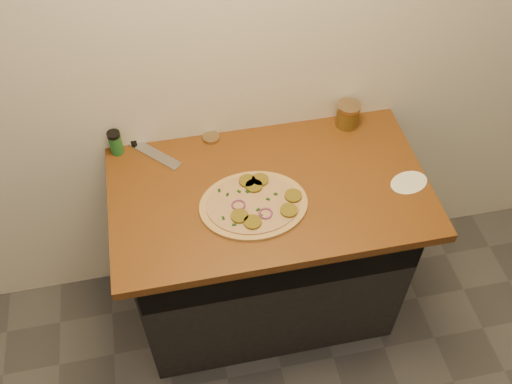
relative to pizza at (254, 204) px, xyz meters
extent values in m
cube|color=silver|center=(0.07, 0.41, 0.44)|extent=(4.00, 0.02, 2.70)
cube|color=black|center=(0.07, 0.11, -0.48)|extent=(1.10, 0.60, 0.86)
cube|color=brown|center=(0.07, 0.08, -0.03)|extent=(1.20, 0.70, 0.04)
cylinder|color=tan|center=(0.00, 0.00, 0.00)|extent=(0.39, 0.39, 0.01)
cylinder|color=#D2C48A|center=(0.00, 0.00, 0.01)|extent=(0.34, 0.34, 0.01)
cylinder|color=brown|center=(0.04, 0.10, 0.01)|extent=(0.06, 0.06, 0.01)
cylinder|color=brown|center=(0.01, 0.08, 0.01)|extent=(0.06, 0.06, 0.01)
cylinder|color=brown|center=(-0.06, -0.05, 0.01)|extent=(0.06, 0.06, 0.01)
cylinder|color=brown|center=(0.15, 0.00, 0.01)|extent=(0.06, 0.06, 0.01)
cylinder|color=brown|center=(0.11, -0.06, 0.01)|extent=(0.06, 0.06, 0.01)
cylinder|color=brown|center=(-0.02, -0.09, 0.01)|extent=(0.06, 0.06, 0.01)
cylinder|color=brown|center=(-0.01, 0.10, 0.01)|extent=(0.06, 0.06, 0.01)
torus|color=#782D66|center=(0.03, -0.06, 0.01)|extent=(0.05, 0.05, 0.01)
torus|color=#782D66|center=(-0.06, 0.00, 0.01)|extent=(0.05, 0.05, 0.01)
cube|color=black|center=(-0.02, 0.06, 0.01)|extent=(0.02, 0.02, 0.00)
cube|color=black|center=(-0.05, 0.06, 0.01)|extent=(0.02, 0.02, 0.00)
cube|color=black|center=(-0.06, -0.03, 0.01)|extent=(0.02, 0.02, 0.00)
cube|color=black|center=(0.08, 0.02, 0.01)|extent=(0.02, 0.01, 0.00)
cube|color=black|center=(0.01, -0.06, 0.01)|extent=(0.02, 0.02, 0.00)
cube|color=black|center=(0.05, 0.00, 0.01)|extent=(0.02, 0.02, 0.00)
cube|color=black|center=(-0.12, 0.08, 0.01)|extent=(0.01, 0.01, 0.00)
cube|color=black|center=(-0.12, -0.05, 0.01)|extent=(0.01, 0.02, 0.00)
cube|color=black|center=(0.01, -0.04, 0.01)|extent=(0.02, 0.02, 0.00)
cube|color=black|center=(-0.09, -0.09, 0.01)|extent=(0.02, 0.01, 0.00)
cube|color=black|center=(-0.09, 0.06, 0.01)|extent=(0.01, 0.02, 0.00)
cube|color=#B7BAC1|center=(-0.33, 0.33, -0.01)|extent=(0.20, 0.21, 0.01)
cube|color=black|center=(-0.45, 0.45, 0.00)|extent=(0.11, 0.11, 0.02)
cylinder|color=tan|center=(-0.10, 0.38, 0.00)|extent=(0.09, 0.09, 0.01)
cylinder|color=maroon|center=(0.46, 0.35, 0.04)|extent=(0.09, 0.09, 0.09)
cylinder|color=tan|center=(0.46, 0.35, 0.09)|extent=(0.10, 0.10, 0.02)
cylinder|color=#20662A|center=(-0.48, 0.38, 0.03)|extent=(0.05, 0.05, 0.09)
cylinder|color=black|center=(-0.48, 0.38, 0.09)|extent=(0.05, 0.05, 0.02)
cylinder|color=silver|center=(0.60, -0.01, -0.01)|extent=(0.19, 0.19, 0.00)
camera|label=1|loc=(-0.26, -1.29, 1.61)|focal=40.00mm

